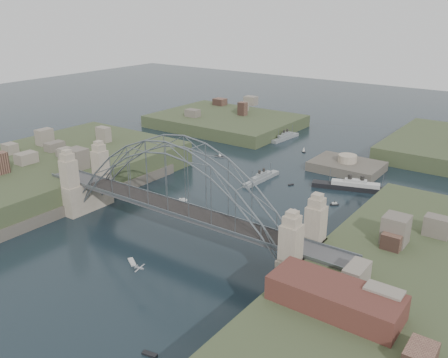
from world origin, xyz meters
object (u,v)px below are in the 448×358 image
bridge (177,192)px  naval_cruiser_near (261,178)px  ocean_liner (355,187)px  naval_cruiser_far (285,137)px  fort_island (346,172)px  wharf_shed (335,297)px

bridge → naval_cruiser_near: bearing=97.1°
bridge → ocean_liner: bearing=69.3°
bridge → naval_cruiser_far: bearing=104.1°
bridge → fort_island: bearing=80.3°
fort_island → bridge: bearing=-99.7°
fort_island → naval_cruiser_far: (-35.04, 21.91, 1.20)m
bridge → ocean_liner: 59.98m
fort_island → naval_cruiser_near: 30.17m
wharf_shed → naval_cruiser_far: bearing=122.3°
fort_island → naval_cruiser_near: bearing=-125.9°
bridge → naval_cruiser_near: 47.35m
bridge → ocean_liner: (20.83, 55.09, -11.37)m
naval_cruiser_far → fort_island: bearing=-32.0°
wharf_shed → ocean_liner: size_ratio=0.80×
bridge → fort_island: 72.14m
bridge → naval_cruiser_far: 95.44m
ocean_liner → wharf_shed: bearing=-71.5°
wharf_shed → naval_cruiser_near: size_ratio=1.19×
bridge → wharf_shed: bearing=-17.7°
fort_island → naval_cruiser_far: fort_island is taller
fort_island → ocean_liner: bearing=-59.4°
naval_cruiser_near → ocean_liner: size_ratio=0.67×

